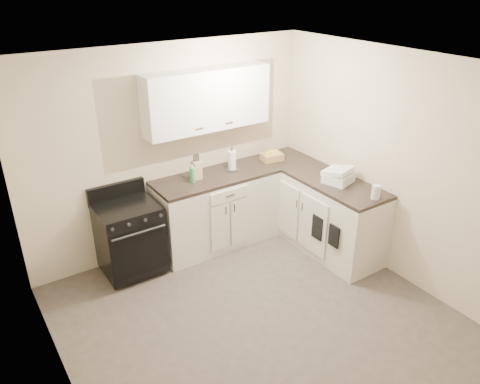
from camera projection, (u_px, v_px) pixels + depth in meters
floor at (258, 319)px, 4.72m from camera, size 3.60×3.60×0.00m
ceiling at (263, 68)px, 3.64m from camera, size 3.60×3.60×0.00m
wall_back at (171, 151)px, 5.53m from camera, size 3.60×0.00×3.60m
wall_right at (394, 167)px, 5.08m from camera, size 0.00×3.60×3.60m
wall_left at (53, 277)px, 3.28m from camera, size 0.00×3.60×3.60m
wall_front at (434, 326)px, 2.83m from camera, size 3.60×0.00×3.60m
base_cabinets_back at (217, 211)px, 5.86m from camera, size 1.55×0.60×0.90m
base_cabinets_right at (316, 209)px, 5.91m from camera, size 0.60×1.90×0.90m
countertop_back at (216, 177)px, 5.66m from camera, size 1.55×0.60×0.04m
countertop_right at (319, 175)px, 5.71m from camera, size 0.60×1.90×0.04m
upper_cabinets at (207, 99)px, 5.38m from camera, size 1.55×0.30×0.70m
stove at (130, 238)px, 5.27m from camera, size 0.66×0.57×0.80m
knife_block at (197, 170)px, 5.51m from camera, size 0.10×0.09×0.23m
paper_towel at (232, 160)px, 5.76m from camera, size 0.11×0.11×0.25m
soap_bottle at (193, 175)px, 5.43m from camera, size 0.07×0.07×0.18m
wicker_basket at (272, 157)px, 6.08m from camera, size 0.30×0.23×0.09m
countertop_grill at (338, 178)px, 5.46m from camera, size 0.37×0.36×0.11m
glass_jar at (376, 192)px, 5.05m from camera, size 0.11×0.11×0.16m
oven_mitt_near at (334, 236)px, 5.24m from camera, size 0.02×0.15×0.26m
oven_mitt_far at (318, 228)px, 5.45m from camera, size 0.02×0.17×0.29m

